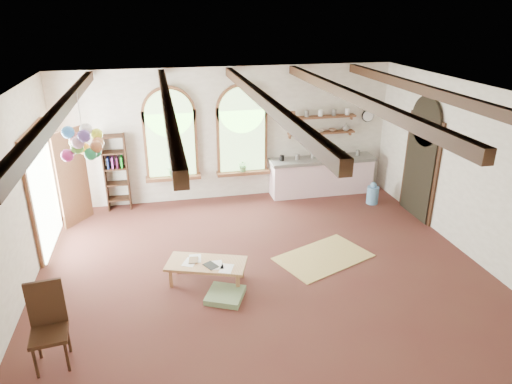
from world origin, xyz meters
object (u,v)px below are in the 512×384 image
object	(u,v)px
side_chair	(51,342)
balloon_cluster	(84,143)
kitchen_counter	(321,176)
coffee_table	(206,265)

from	to	relation	value
side_chair	balloon_cluster	xyz separation A→B (m)	(0.37, 2.57, 1.99)
kitchen_counter	side_chair	size ratio (longest dim) A/B	2.26
balloon_cluster	coffee_table	bearing A→B (deg)	-29.52
kitchen_counter	balloon_cluster	world-z (taller)	balloon_cluster
coffee_table	side_chair	bearing A→B (deg)	-145.93
kitchen_counter	side_chair	bearing A→B (deg)	-138.28
kitchen_counter	coffee_table	bearing A→B (deg)	-133.99
coffee_table	balloon_cluster	bearing A→B (deg)	150.48
coffee_table	side_chair	size ratio (longest dim) A/B	1.25
kitchen_counter	coffee_table	xyz separation A→B (m)	(-3.34, -3.46, -0.14)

